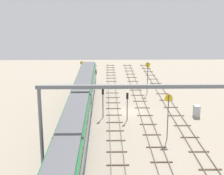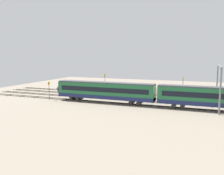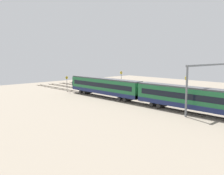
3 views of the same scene
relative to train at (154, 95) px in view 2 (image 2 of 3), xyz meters
The scene contains 13 objects.
ground_plane 9.57m from the train, 50.42° to the right, with size 100.57×100.57×0.00m, color gray.
track_near_foreground 15.55m from the train, 67.54° to the right, with size 84.57×2.40×0.16m.
track_second_near 11.41m from the train, 58.20° to the right, with size 84.57×2.40×0.16m.
track_middle 7.96m from the train, 38.88° to the right, with size 84.57×2.40×0.16m.
track_with_train 6.40m from the train, ahead, with size 84.57×2.40×0.16m.
train is the anchor object (origin of this frame).
overhead_gantry 15.56m from the train, 151.83° to the right, with size 0.40×20.53×9.03m.
speed_sign_near_foreground 20.13m from the train, 34.22° to the right, with size 0.14×0.94×6.02m.
speed_sign_mid_trackside 26.51m from the train, ahead, with size 0.14×0.83×4.63m.
speed_sign_far_trackside 12.31m from the train, 114.24° to the right, with size 0.14×0.96×5.85m.
signal_light_trackside_approach 6.85m from the train, 73.83° to the right, with size 0.31×0.32×4.17m.
signal_light_trackside_departure 4.47m from the train, 43.17° to the right, with size 0.31×0.32×4.49m.
relay_cabinet 17.59m from the train, 78.71° to the right, with size 1.18×0.84×1.75m.
Camera 2 is at (-16.84, 59.90, 11.29)m, focal length 39.23 mm.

